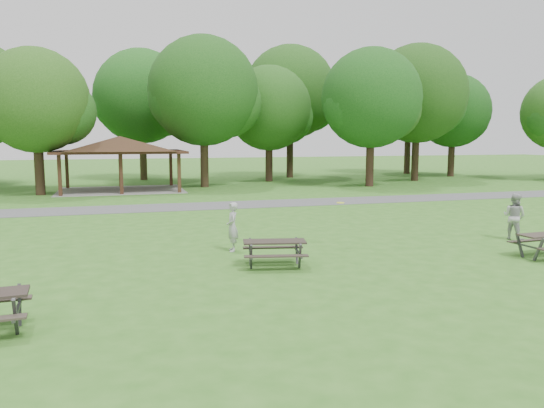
# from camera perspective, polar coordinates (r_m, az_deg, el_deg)

# --- Properties ---
(ground) EXTENTS (160.00, 160.00, 0.00)m
(ground) POSITION_cam_1_polar(r_m,az_deg,el_deg) (15.20, 0.67, -6.83)
(ground) COLOR #336C1F
(ground) RESTS_ON ground
(asphalt_path) EXTENTS (120.00, 3.20, 0.02)m
(asphalt_path) POSITION_cam_1_polar(r_m,az_deg,el_deg) (28.66, -7.62, -0.22)
(asphalt_path) COLOR #504F52
(asphalt_path) RESTS_ON ground
(pavilion) EXTENTS (8.60, 7.01, 3.76)m
(pavilion) POSITION_cam_1_polar(r_m,az_deg,el_deg) (38.09, -16.05, 6.00)
(pavilion) COLOR #331D12
(pavilion) RESTS_ON ground
(tree_row_d) EXTENTS (6.93, 6.60, 9.27)m
(tree_row_d) POSITION_cam_1_polar(r_m,az_deg,el_deg) (36.96, -23.93, 9.83)
(tree_row_d) COLOR black
(tree_row_d) RESTS_ON ground
(tree_row_e) EXTENTS (8.40, 8.00, 11.02)m
(tree_row_e) POSITION_cam_1_polar(r_m,az_deg,el_deg) (39.76, -7.26, 11.62)
(tree_row_e) COLOR #302115
(tree_row_e) RESTS_ON ground
(tree_row_f) EXTENTS (7.35, 7.00, 9.55)m
(tree_row_f) POSITION_cam_1_polar(r_m,az_deg,el_deg) (44.45, -0.23, 9.99)
(tree_row_f) COLOR black
(tree_row_f) RESTS_ON ground
(tree_row_g) EXTENTS (7.77, 7.40, 10.25)m
(tree_row_g) POSITION_cam_1_polar(r_m,az_deg,el_deg) (40.64, 10.73, 10.82)
(tree_row_g) COLOR black
(tree_row_g) RESTS_ON ground
(tree_row_h) EXTENTS (8.61, 8.20, 11.37)m
(tree_row_h) POSITION_cam_1_polar(r_m,az_deg,el_deg) (46.68, 15.44, 11.06)
(tree_row_h) COLOR black
(tree_row_h) RESTS_ON ground
(tree_row_i) EXTENTS (7.14, 6.80, 9.52)m
(tree_row_i) POSITION_cam_1_polar(r_m,az_deg,el_deg) (52.83, 18.96, 9.24)
(tree_row_i) COLOR black
(tree_row_i) RESTS_ON ground
(tree_deep_b) EXTENTS (8.40, 8.00, 11.13)m
(tree_deep_b) POSITION_cam_1_polar(r_m,az_deg,el_deg) (47.29, -13.74, 10.89)
(tree_deep_b) COLOR #302315
(tree_deep_b) RESTS_ON ground
(tree_deep_c) EXTENTS (8.82, 8.40, 11.90)m
(tree_deep_c) POSITION_cam_1_polar(r_m,az_deg,el_deg) (48.78, 2.07, 11.63)
(tree_deep_c) COLOR black
(tree_deep_c) RESTS_ON ground
(tree_deep_d) EXTENTS (8.40, 8.00, 11.27)m
(tree_deep_d) POSITION_cam_1_polar(r_m,az_deg,el_deg) (55.57, 14.58, 10.43)
(tree_deep_d) COLOR black
(tree_deep_d) RESTS_ON ground
(picnic_table_middle) EXTENTS (2.04, 1.76, 0.77)m
(picnic_table_middle) POSITION_cam_1_polar(r_m,az_deg,el_deg) (15.20, 0.27, -4.63)
(picnic_table_middle) COLOR black
(picnic_table_middle) RESTS_ON ground
(frisbee_in_flight) EXTENTS (0.27, 0.27, 0.02)m
(frisbee_in_flight) POSITION_cam_1_polar(r_m,az_deg,el_deg) (17.91, 7.38, 0.14)
(frisbee_in_flight) COLOR #FBF927
(frisbee_in_flight) RESTS_ON ground
(frisbee_thrower) EXTENTS (0.44, 0.62, 1.60)m
(frisbee_thrower) POSITION_cam_1_polar(r_m,az_deg,el_deg) (17.21, -4.29, -2.48)
(frisbee_thrower) COLOR #A8A9AB
(frisbee_thrower) RESTS_ON ground
(frisbee_catcher) EXTENTS (0.91, 1.00, 1.67)m
(frisbee_catcher) POSITION_cam_1_polar(r_m,az_deg,el_deg) (21.03, 24.61, -1.24)
(frisbee_catcher) COLOR #A8A8AA
(frisbee_catcher) RESTS_ON ground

